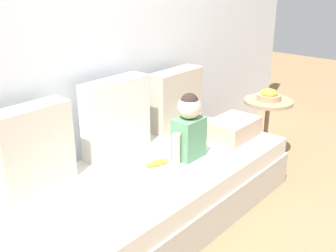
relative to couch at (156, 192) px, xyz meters
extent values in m
plane|color=#93704C|center=(0.00, 0.00, -0.19)|extent=(12.00, 12.00, 0.00)
cube|color=silver|center=(0.00, 0.59, 0.98)|extent=(5.30, 0.10, 2.34)
cube|color=beige|center=(0.00, 0.00, -0.06)|extent=(2.10, 0.93, 0.26)
cube|color=silver|center=(0.00, 0.00, 0.13)|extent=(2.04, 0.90, 0.13)
cube|color=beige|center=(-0.65, 0.36, 0.45)|extent=(0.46, 0.16, 0.51)
cube|color=silver|center=(0.00, 0.36, 0.46)|extent=(0.51, 0.16, 0.53)
cube|color=#C1B29E|center=(0.65, 0.36, 0.44)|extent=(0.50, 0.16, 0.48)
cube|color=#568E66|center=(0.26, -0.08, 0.34)|extent=(0.21, 0.15, 0.29)
sphere|color=beige|center=(0.26, -0.08, 0.56)|extent=(0.16, 0.16, 0.16)
sphere|color=#2D231E|center=(0.26, -0.08, 0.60)|extent=(0.12, 0.12, 0.12)
cylinder|color=beige|center=(0.13, -0.08, 0.31)|extent=(0.06, 0.06, 0.21)
cylinder|color=beige|center=(0.39, -0.08, 0.31)|extent=(0.06, 0.06, 0.21)
ellipsoid|color=yellow|center=(0.02, 0.00, 0.22)|extent=(0.17, 0.10, 0.04)
cube|color=tan|center=(0.77, -0.12, 0.27)|extent=(0.40, 0.28, 0.14)
cylinder|color=tan|center=(1.38, -0.09, 0.33)|extent=(0.43, 0.43, 0.03)
cylinder|color=#866E51|center=(1.38, -0.09, 0.06)|extent=(0.04, 0.04, 0.51)
cylinder|color=#866E51|center=(1.38, -0.09, -0.18)|extent=(0.24, 0.24, 0.02)
cylinder|color=tan|center=(1.38, -0.09, 0.37)|extent=(0.21, 0.21, 0.05)
ellipsoid|color=gold|center=(1.38, -0.09, 0.41)|extent=(0.15, 0.15, 0.07)
camera|label=1|loc=(-1.79, -1.65, 1.43)|focal=43.80mm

